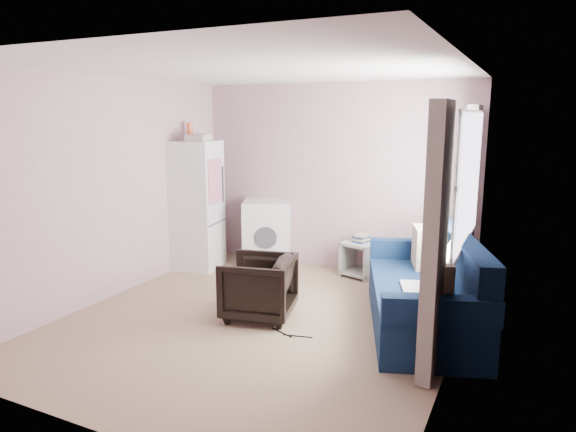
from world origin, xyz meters
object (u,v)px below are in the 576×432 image
fridge (196,204)px  side_table (361,256)px  washing_machine (267,231)px  sofa (429,295)px  armchair (259,284)px

fridge → side_table: (2.16, 0.59, -0.62)m
washing_machine → side_table: (1.36, 0.05, -0.21)m
sofa → armchair: bearing=177.0°
side_table → sofa: sofa is taller
washing_machine → fridge: bearing=-169.8°
armchair → fridge: fridge is taller
washing_machine → sofa: 2.77m
washing_machine → armchair: bearing=-88.7°
washing_machine → side_table: washing_machine is taller
washing_machine → side_table: size_ratio=1.61×
sofa → side_table: bearing=111.1°
side_table → fridge: bearing=-164.8°
fridge → washing_machine: (0.81, 0.54, -0.41)m
armchair → side_table: size_ratio=1.25×
side_table → armchair: bearing=-106.8°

